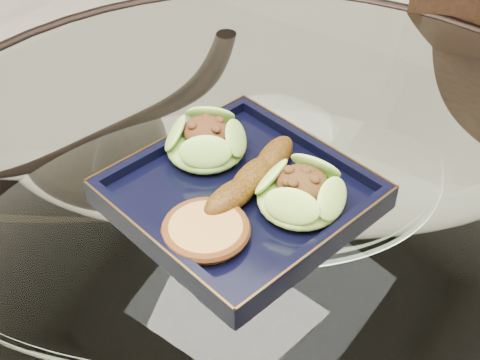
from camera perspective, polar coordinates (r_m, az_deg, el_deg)
The scene contains 7 objects.
dining_table at distance 0.98m, azimuth 1.97°, elevation -7.33°, with size 1.13×1.13×0.77m.
dining_chair at distance 1.34m, azimuth 19.57°, elevation 0.56°, with size 0.49×0.49×0.91m.
navy_plate at distance 0.82m, azimuth -0.00°, elevation -1.58°, with size 0.27×0.27×0.02m, color black.
lettuce_wrap_left at distance 0.86m, azimuth -2.93°, elevation 3.16°, with size 0.10×0.10×0.04m, color #649C2D.
lettuce_wrap_right at distance 0.78m, azimuth 5.19°, elevation -1.30°, with size 0.10×0.10×0.04m, color #73AB31.
roasted_plantain at distance 0.81m, azimuth 1.16°, elevation 0.35°, with size 0.17×0.04×0.03m, color #62390A.
crumb_patty at distance 0.75m, azimuth -2.93°, elevation -4.37°, with size 0.09×0.09×0.02m, color #B98D3D.
Camera 1 is at (0.36, -0.54, 1.33)m, focal length 50.00 mm.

